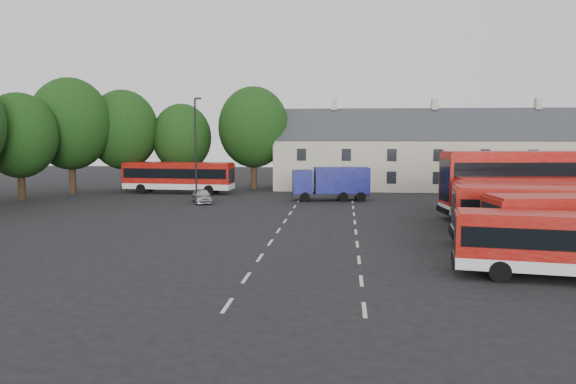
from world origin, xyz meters
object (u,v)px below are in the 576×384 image
object	(u,v)px
silver_car	(202,196)
lamppost	(196,147)
bus_dd_south	(527,181)
box_truck	(332,182)

from	to	relation	value
silver_car	lamppost	bearing A→B (deg)	156.45
bus_dd_south	lamppost	size ratio (longest dim) A/B	1.31
bus_dd_south	box_truck	bearing A→B (deg)	137.14
lamppost	silver_car	bearing A→B (deg)	-2.48
box_truck	lamppost	bearing A→B (deg)	-174.00
box_truck	lamppost	xyz separation A→B (m)	(-12.15, -3.12, 3.30)
box_truck	silver_car	bearing A→B (deg)	-173.30
box_truck	silver_car	world-z (taller)	box_truck
bus_dd_south	box_truck	world-z (taller)	bus_dd_south
bus_dd_south	lamppost	distance (m)	27.63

